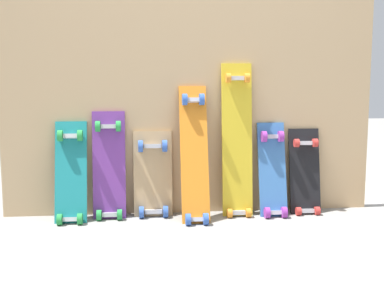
{
  "coord_description": "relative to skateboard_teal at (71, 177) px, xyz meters",
  "views": [
    {
      "loc": [
        -0.31,
        -3.1,
        0.87
      ],
      "look_at": [
        0.0,
        -0.07,
        0.44
      ],
      "focal_mm": 49.06,
      "sensor_mm": 36.0,
      "label": 1
    }
  ],
  "objects": [
    {
      "name": "skateboard_black",
      "position": [
        1.41,
        0.04,
        -0.03
      ],
      "size": [
        0.19,
        0.17,
        0.59
      ],
      "color": "black",
      "rests_on": "ground"
    },
    {
      "name": "plywood_wall_panel",
      "position": [
        0.71,
        0.13,
        0.47
      ],
      "size": [
        2.25,
        0.04,
        1.46
      ],
      "primitive_type": "cube",
      "color": "tan",
      "rests_on": "ground"
    },
    {
      "name": "skateboard_natural",
      "position": [
        0.48,
        0.05,
        -0.03
      ],
      "size": [
        0.23,
        0.14,
        0.57
      ],
      "color": "tan",
      "rests_on": "ground"
    },
    {
      "name": "ground_plane",
      "position": [
        0.71,
        0.06,
        -0.26
      ],
      "size": [
        12.0,
        12.0,
        0.0
      ],
      "primitive_type": "plane",
      "color": "gray"
    },
    {
      "name": "skateboard_yellow",
      "position": [
        0.99,
        0.04,
        0.17
      ],
      "size": [
        0.18,
        0.18,
        0.98
      ],
      "color": "gold",
      "rests_on": "ground"
    },
    {
      "name": "skateboard_orange",
      "position": [
        0.72,
        -0.04,
        0.1
      ],
      "size": [
        0.16,
        0.31,
        0.84
      ],
      "color": "orange",
      "rests_on": "ground"
    },
    {
      "name": "skateboard_purple",
      "position": [
        0.22,
        0.04,
        0.03
      ],
      "size": [
        0.19,
        0.16,
        0.7
      ],
      "color": "#6B338C",
      "rests_on": "ground"
    },
    {
      "name": "skateboard_blue",
      "position": [
        1.2,
        0.01,
        -0.01
      ],
      "size": [
        0.17,
        0.22,
        0.62
      ],
      "color": "#386BAD",
      "rests_on": "ground"
    },
    {
      "name": "skateboard_teal",
      "position": [
        0.0,
        0.0,
        0.0
      ],
      "size": [
        0.18,
        0.24,
        0.64
      ],
      "color": "#197A7F",
      "rests_on": "ground"
    }
  ]
}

